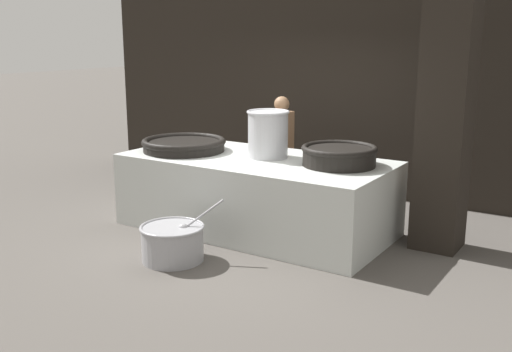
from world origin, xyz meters
TOP-DOWN VIEW (x-y plane):
  - ground_plane at (0.00, 0.00)m, footprint 60.00×60.00m
  - back_wall at (0.00, 2.42)m, footprint 8.99×0.24m
  - support_pillar at (2.13, 0.60)m, footprint 0.52×0.52m
  - hearth_platform at (0.00, 0.00)m, footprint 3.34×1.59m
  - giant_wok_near at (-1.04, -0.13)m, footprint 1.10×1.10m
  - giant_wok_far at (1.05, 0.16)m, footprint 0.89×0.89m
  - stock_pot at (0.10, 0.11)m, footprint 0.53×0.53m
  - cook at (-0.34, 1.19)m, footprint 0.37×0.57m
  - prep_bowl_vegetables at (-0.18, -1.41)m, footprint 0.79×0.74m

SIDE VIEW (x-z plane):
  - ground_plane at x=0.00m, z-range 0.00..0.00m
  - prep_bowl_vegetables at x=-0.18m, z-range -0.12..0.55m
  - hearth_platform at x=0.00m, z-range 0.00..0.92m
  - cook at x=-0.34m, z-range 0.06..1.63m
  - giant_wok_near at x=-1.04m, z-range 0.93..1.10m
  - giant_wok_far at x=1.05m, z-range 0.93..1.17m
  - stock_pot at x=0.10m, z-range 0.93..1.52m
  - back_wall at x=0.00m, z-range 0.00..3.91m
  - support_pillar at x=2.13m, z-range 0.00..3.91m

